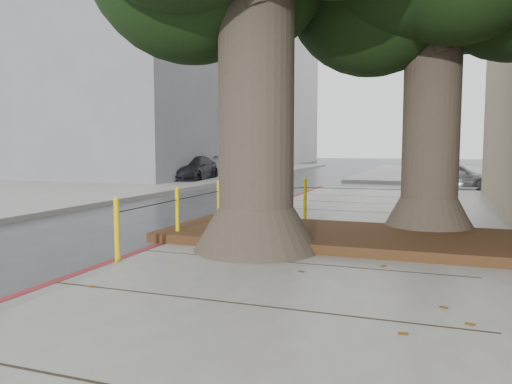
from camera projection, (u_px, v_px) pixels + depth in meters
ground at (199, 312)px, 5.48m from camera, size 140.00×140.00×0.00m
sidewalk_far at (495, 174)px, 31.56m from camera, size 16.00×20.00×0.15m
curb_red at (159, 249)px, 8.49m from camera, size 0.14×26.00×0.16m
planter_bed at (343, 236)px, 8.81m from camera, size 6.40×2.60×0.16m
building_far_grey at (137, 78)px, 30.60m from camera, size 12.00×16.00×12.00m
building_far_white at (243, 92)px, 52.68m from camera, size 12.00×18.00×15.00m
bollard_ring at (258, 205)px, 9.81m from camera, size 3.79×5.39×0.95m
car_silver at (455, 175)px, 21.35m from camera, size 3.30×1.35×1.12m
car_dark at (191, 169)px, 25.37m from camera, size 2.41×4.73×1.31m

